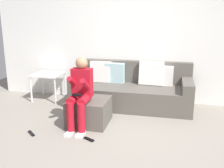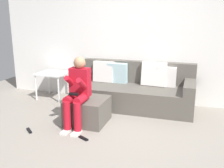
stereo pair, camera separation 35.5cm
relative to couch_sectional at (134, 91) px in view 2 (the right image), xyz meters
name	(u,v)px [view 2 (the right image)]	position (x,y,z in m)	size (l,w,h in m)	color
ground_plane	(107,141)	(-0.03, -1.55, -0.31)	(7.73, 7.73, 0.00)	gray
wall_back	(138,41)	(-0.03, 0.43, 0.92)	(5.94, 0.10, 2.46)	white
couch_sectional	(134,91)	(0.00, 0.00, 0.00)	(2.26, 0.90, 0.88)	#59544C
ottoman	(88,111)	(-0.54, -1.02, -0.11)	(0.63, 0.63, 0.41)	#59544C
person_seated	(77,91)	(-0.62, -1.21, 0.28)	(0.31, 0.59, 1.10)	red
side_table	(53,76)	(-1.76, 0.01, 0.17)	(0.59, 0.57, 0.55)	white
remote_near_ottoman	(83,138)	(-0.36, -1.61, -0.30)	(0.18, 0.05, 0.02)	black
remote_by_storage_bin	(29,130)	(-1.26, -1.61, -0.30)	(0.19, 0.04, 0.02)	black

